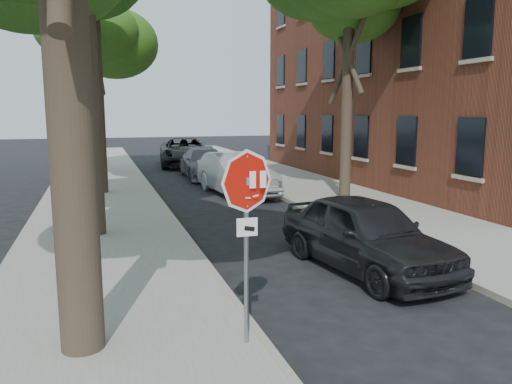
# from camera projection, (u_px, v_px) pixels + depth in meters

# --- Properties ---
(ground) EXTENTS (120.00, 120.00, 0.00)m
(ground) POSITION_uv_depth(u_px,v_px,m) (294.00, 343.00, 6.97)
(ground) COLOR black
(ground) RESTS_ON ground
(sidewalk_left) EXTENTS (4.00, 55.00, 0.12)m
(sidewalk_left) POSITION_uv_depth(u_px,v_px,m) (100.00, 202.00, 17.50)
(sidewalk_left) COLOR gray
(sidewalk_left) RESTS_ON ground
(sidewalk_right) EXTENTS (4.00, 55.00, 0.12)m
(sidewalk_right) POSITION_uv_depth(u_px,v_px,m) (321.00, 191.00, 20.05)
(sidewalk_right) COLOR gray
(sidewalk_right) RESTS_ON ground
(curb_left) EXTENTS (0.12, 55.00, 0.13)m
(curb_left) POSITION_uv_depth(u_px,v_px,m) (159.00, 199.00, 18.12)
(curb_left) COLOR #9E9384
(curb_left) RESTS_ON ground
(curb_right) EXTENTS (0.12, 55.00, 0.13)m
(curb_right) POSITION_uv_depth(u_px,v_px,m) (273.00, 193.00, 19.43)
(curb_right) COLOR #9E9384
(curb_right) RESTS_ON ground
(apartment_building) EXTENTS (12.20, 20.20, 15.30)m
(apartment_building) POSITION_uv_depth(u_px,v_px,m) (463.00, 15.00, 23.13)
(apartment_building) COLOR brown
(apartment_building) RESTS_ON ground
(stop_sign) EXTENTS (0.76, 0.34, 2.61)m
(stop_sign) POSITION_uv_depth(u_px,v_px,m) (247.00, 210.00, 6.43)
(stop_sign) COLOR gray
(stop_sign) RESTS_ON sidewalk_left
(tree_far) EXTENTS (5.29, 4.91, 9.33)m
(tree_far) POSITION_uv_depth(u_px,v_px,m) (87.00, 31.00, 24.88)
(tree_far) COLOR black
(tree_far) RESTS_ON sidewalk_left
(car_a) EXTENTS (2.34, 4.64, 1.52)m
(car_a) POSITION_uv_depth(u_px,v_px,m) (365.00, 234.00, 10.10)
(car_a) COLOR black
(car_a) RESTS_ON ground
(car_b) EXTENTS (2.19, 5.12, 1.64)m
(car_b) POSITION_uv_depth(u_px,v_px,m) (236.00, 174.00, 19.37)
(car_b) COLOR #AAADB2
(car_b) RESTS_ON ground
(car_c) EXTENTS (2.15, 5.05, 1.45)m
(car_c) POSITION_uv_depth(u_px,v_px,m) (205.00, 163.00, 24.33)
(car_c) COLOR #58575D
(car_c) RESTS_ON ground
(car_d) EXTENTS (3.47, 6.39, 1.70)m
(car_d) POSITION_uv_depth(u_px,v_px,m) (185.00, 152.00, 29.83)
(car_d) COLOR black
(car_d) RESTS_ON ground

